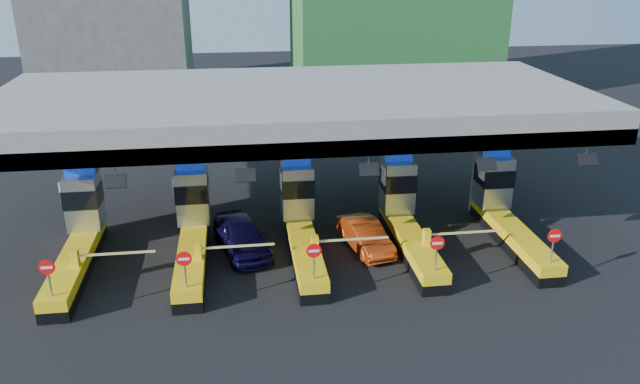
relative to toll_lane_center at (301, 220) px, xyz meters
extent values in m
plane|color=black|center=(0.00, -0.28, -1.40)|extent=(120.00, 120.00, 0.00)
cube|color=slate|center=(0.00, 2.72, 4.85)|extent=(28.00, 12.00, 1.50)
cube|color=#4C4C49|center=(0.00, -2.98, 4.45)|extent=(28.00, 0.60, 0.70)
cube|color=slate|center=(-10.00, 2.72, 1.35)|extent=(1.00, 1.00, 5.50)
cube|color=slate|center=(0.00, 2.72, 1.35)|extent=(1.00, 1.00, 5.50)
cube|color=slate|center=(10.00, 2.72, 1.35)|extent=(1.00, 1.00, 5.50)
cylinder|color=slate|center=(-7.50, -2.98, 3.85)|extent=(0.06, 0.06, 0.50)
cube|color=black|center=(-7.50, -3.18, 3.50)|extent=(0.80, 0.38, 0.54)
cylinder|color=slate|center=(-2.50, -2.98, 3.85)|extent=(0.06, 0.06, 0.50)
cube|color=black|center=(-2.50, -3.18, 3.50)|extent=(0.80, 0.38, 0.54)
cylinder|color=slate|center=(2.50, -2.98, 3.85)|extent=(0.06, 0.06, 0.50)
cube|color=black|center=(2.50, -3.18, 3.50)|extent=(0.80, 0.38, 0.54)
cylinder|color=slate|center=(7.50, -2.98, 3.85)|extent=(0.06, 0.06, 0.50)
cube|color=black|center=(7.50, -3.18, 3.50)|extent=(0.80, 0.38, 0.54)
cylinder|color=slate|center=(12.00, -2.98, 3.85)|extent=(0.06, 0.06, 0.50)
cube|color=black|center=(12.00, -3.18, 3.50)|extent=(0.80, 0.38, 0.54)
cube|color=black|center=(-10.00, -1.28, -1.15)|extent=(1.20, 8.00, 0.50)
cube|color=#E5B70C|center=(-10.00, -1.28, -0.65)|extent=(1.20, 8.00, 0.50)
cube|color=#9EA3A8|center=(-10.00, 1.52, 0.90)|extent=(1.50, 1.50, 2.60)
cube|color=black|center=(-10.00, 1.50, 1.20)|extent=(1.56, 1.56, 0.90)
cube|color=#0C2DBF|center=(-10.00, 1.52, 2.48)|extent=(1.30, 0.35, 0.55)
cube|color=white|center=(-10.80, 1.22, 1.60)|extent=(0.06, 0.70, 0.90)
cylinder|color=slate|center=(-10.00, -4.88, 0.25)|extent=(0.07, 0.07, 1.30)
cylinder|color=red|center=(-10.00, -4.91, 0.85)|extent=(0.60, 0.04, 0.60)
cube|color=white|center=(-10.00, -4.93, 0.85)|extent=(0.42, 0.02, 0.10)
cube|color=#E5B70C|center=(-9.65, -2.48, -0.05)|extent=(0.30, 0.35, 0.70)
cube|color=white|center=(-8.00, -2.48, 0.05)|extent=(3.20, 0.08, 0.08)
cube|color=black|center=(-5.00, -1.28, -1.15)|extent=(1.20, 8.00, 0.50)
cube|color=#E5B70C|center=(-5.00, -1.28, -0.65)|extent=(1.20, 8.00, 0.50)
cube|color=#9EA3A8|center=(-5.00, 1.52, 0.90)|extent=(1.50, 1.50, 2.60)
cube|color=black|center=(-5.00, 1.50, 1.20)|extent=(1.56, 1.56, 0.90)
cube|color=#0C2DBF|center=(-5.00, 1.52, 2.48)|extent=(1.30, 0.35, 0.55)
cube|color=white|center=(-5.80, 1.22, 1.60)|extent=(0.06, 0.70, 0.90)
cylinder|color=slate|center=(-5.00, -4.88, 0.25)|extent=(0.07, 0.07, 1.30)
cylinder|color=red|center=(-5.00, -4.91, 0.85)|extent=(0.60, 0.04, 0.60)
cube|color=white|center=(-5.00, -4.93, 0.85)|extent=(0.42, 0.02, 0.10)
cube|color=#E5B70C|center=(-4.65, -2.48, -0.05)|extent=(0.30, 0.35, 0.70)
cube|color=white|center=(-3.00, -2.48, 0.05)|extent=(3.20, 0.08, 0.08)
cube|color=black|center=(0.00, -1.28, -1.15)|extent=(1.20, 8.00, 0.50)
cube|color=#E5B70C|center=(0.00, -1.28, -0.65)|extent=(1.20, 8.00, 0.50)
cube|color=#9EA3A8|center=(0.00, 1.52, 0.90)|extent=(1.50, 1.50, 2.60)
cube|color=black|center=(0.00, 1.50, 1.20)|extent=(1.56, 1.56, 0.90)
cube|color=#0C2DBF|center=(0.00, 1.52, 2.48)|extent=(1.30, 0.35, 0.55)
cube|color=white|center=(-0.80, 1.22, 1.60)|extent=(0.06, 0.70, 0.90)
cylinder|color=slate|center=(0.00, -4.88, 0.25)|extent=(0.07, 0.07, 1.30)
cylinder|color=red|center=(0.00, -4.91, 0.85)|extent=(0.60, 0.04, 0.60)
cube|color=white|center=(0.00, -4.93, 0.85)|extent=(0.42, 0.02, 0.10)
cube|color=#E5B70C|center=(0.35, -2.48, -0.05)|extent=(0.30, 0.35, 0.70)
cube|color=white|center=(2.00, -2.48, 0.05)|extent=(3.20, 0.08, 0.08)
cube|color=black|center=(5.00, -1.28, -1.15)|extent=(1.20, 8.00, 0.50)
cube|color=#E5B70C|center=(5.00, -1.28, -0.65)|extent=(1.20, 8.00, 0.50)
cube|color=#9EA3A8|center=(5.00, 1.52, 0.90)|extent=(1.50, 1.50, 2.60)
cube|color=black|center=(5.00, 1.50, 1.20)|extent=(1.56, 1.56, 0.90)
cube|color=#0C2DBF|center=(5.00, 1.52, 2.48)|extent=(1.30, 0.35, 0.55)
cube|color=white|center=(4.20, 1.22, 1.60)|extent=(0.06, 0.70, 0.90)
cylinder|color=slate|center=(5.00, -4.88, 0.25)|extent=(0.07, 0.07, 1.30)
cylinder|color=red|center=(5.00, -4.91, 0.85)|extent=(0.60, 0.04, 0.60)
cube|color=white|center=(5.00, -4.93, 0.85)|extent=(0.42, 0.02, 0.10)
cube|color=#E5B70C|center=(5.35, -2.48, -0.05)|extent=(0.30, 0.35, 0.70)
cube|color=white|center=(7.00, -2.48, 0.05)|extent=(3.20, 0.08, 0.08)
cube|color=black|center=(10.00, -1.28, -1.15)|extent=(1.20, 8.00, 0.50)
cube|color=#E5B70C|center=(10.00, -1.28, -0.65)|extent=(1.20, 8.00, 0.50)
cube|color=#9EA3A8|center=(10.00, 1.52, 0.90)|extent=(1.50, 1.50, 2.60)
cube|color=black|center=(10.00, 1.50, 1.20)|extent=(1.56, 1.56, 0.90)
cube|color=#0C2DBF|center=(10.00, 1.52, 2.48)|extent=(1.30, 0.35, 0.55)
cube|color=white|center=(9.20, 1.22, 1.60)|extent=(0.06, 0.70, 0.90)
cylinder|color=slate|center=(10.00, -4.88, 0.25)|extent=(0.07, 0.07, 1.30)
cylinder|color=red|center=(10.00, -4.91, 0.85)|extent=(0.60, 0.04, 0.60)
cube|color=white|center=(10.00, -4.93, 0.85)|extent=(0.42, 0.02, 0.10)
cube|color=#E5B70C|center=(10.35, -2.48, -0.05)|extent=(0.30, 0.35, 0.70)
cube|color=white|center=(12.00, -2.48, 0.05)|extent=(3.20, 0.08, 0.08)
imported|color=black|center=(-2.78, -0.15, -0.58)|extent=(3.07, 5.11, 1.63)
imported|color=#9A2F0B|center=(2.97, -0.61, -0.72)|extent=(2.24, 4.29, 1.35)
camera|label=1|loc=(-2.72, -26.56, 11.94)|focal=35.00mm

